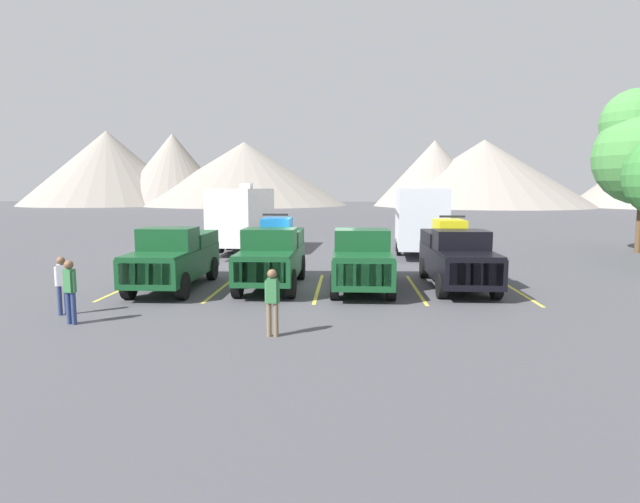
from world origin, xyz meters
TOP-DOWN VIEW (x-y plane):
  - ground_plane at (0.00, 0.00)m, footprint 240.00×240.00m
  - pickup_truck_a at (-5.15, -0.88)m, footprint 2.05×5.43m
  - pickup_truck_b at (-1.68, -0.41)m, footprint 2.05×5.33m
  - pickup_truck_c at (1.53, -0.52)m, footprint 2.09×5.57m
  - pickup_truck_d at (4.98, -0.04)m, footprint 2.04×5.75m
  - lot_stripe_a at (-6.96, -0.62)m, footprint 0.12×5.50m
  - lot_stripe_b at (-3.48, -0.62)m, footprint 0.12×5.50m
  - lot_stripe_c at (0.00, -0.62)m, footprint 0.12×5.50m
  - lot_stripe_d at (3.48, -0.62)m, footprint 0.12×5.50m
  - lot_stripe_e at (6.96, -0.62)m, footprint 0.12×5.50m
  - camper_trailer_a at (-4.87, 9.93)m, footprint 2.73×7.56m
  - camper_trailer_b at (4.94, 9.53)m, footprint 2.91×8.76m
  - person_a at (-7.00, -5.02)m, footprint 0.34×0.28m
  - person_b at (-6.23, -6.00)m, footprint 0.36×0.27m
  - person_c at (-0.77, -6.86)m, footprint 0.36×0.23m
  - mountain_ridge at (9.49, 88.21)m, footprint 156.58×50.70m

SIDE VIEW (x-z plane):
  - ground_plane at x=0.00m, z-range 0.00..0.00m
  - lot_stripe_a at x=-6.96m, z-range 0.00..0.01m
  - lot_stripe_b at x=-3.48m, z-range 0.00..0.01m
  - lot_stripe_c at x=0.00m, z-range 0.00..0.01m
  - lot_stripe_d at x=3.48m, z-range 0.00..0.01m
  - lot_stripe_e at x=6.96m, z-range 0.00..0.01m
  - person_c at x=-0.77m, z-range 0.13..1.78m
  - person_a at x=-7.00m, z-range 0.13..1.80m
  - person_b at x=-6.23m, z-range 0.13..1.83m
  - pickup_truck_a at x=-5.15m, z-range 0.02..2.24m
  - pickup_truck_c at x=1.53m, z-range 0.05..2.22m
  - pickup_truck_d at x=4.98m, z-range -0.11..2.44m
  - pickup_truck_b at x=-1.68m, z-range -0.10..2.53m
  - camper_trailer_a at x=-4.87m, z-range 0.10..3.95m
  - camper_trailer_b at x=4.94m, z-range 0.10..3.97m
  - mountain_ridge at x=9.49m, z-range -1.35..16.40m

